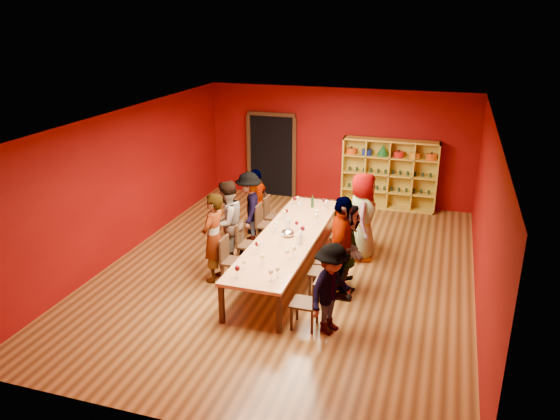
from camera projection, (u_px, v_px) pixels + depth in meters
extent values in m
cube|color=brown|center=(289.00, 271.00, 10.79)|extent=(7.10, 9.10, 0.02)
cube|color=#650505|center=(338.00, 145.00, 14.31)|extent=(7.10, 0.02, 3.00)
cube|color=#650505|center=(176.00, 320.00, 6.24)|extent=(7.10, 0.02, 3.00)
cube|color=#650505|center=(126.00, 182.00, 11.27)|extent=(0.02, 9.10, 3.00)
cube|color=#650505|center=(486.00, 219.00, 9.28)|extent=(0.02, 9.10, 3.00)
cube|color=white|center=(289.00, 119.00, 9.75)|extent=(7.10, 9.10, 0.02)
cube|color=tan|center=(289.00, 237.00, 10.54)|extent=(1.10, 4.50, 0.06)
cube|color=black|center=(222.00, 304.00, 8.87)|extent=(0.08, 0.08, 0.69)
cube|color=black|center=(295.00, 215.00, 12.75)|extent=(0.08, 0.08, 0.69)
cube|color=black|center=(279.00, 313.00, 8.59)|extent=(0.08, 0.08, 0.69)
cube|color=black|center=(336.00, 219.00, 12.48)|extent=(0.08, 0.08, 0.69)
cube|color=black|center=(272.00, 156.00, 14.90)|extent=(1.20, 0.14, 2.20)
cube|color=black|center=(271.00, 114.00, 14.44)|extent=(1.32, 0.06, 0.10)
cube|color=black|center=(249.00, 155.00, 15.02)|extent=(0.10, 0.06, 2.20)
cube|color=black|center=(294.00, 158.00, 14.65)|extent=(0.10, 0.06, 2.20)
cube|color=gold|center=(344.00, 170.00, 14.25)|extent=(0.04, 0.40, 1.80)
cube|color=gold|center=(437.00, 178.00, 13.59)|extent=(0.04, 0.40, 1.80)
cube|color=gold|center=(392.00, 140.00, 13.62)|extent=(2.40, 0.40, 0.04)
cube|color=gold|center=(387.00, 207.00, 14.22)|extent=(2.40, 0.40, 0.04)
cube|color=gold|center=(390.00, 172.00, 14.09)|extent=(2.40, 0.02, 1.80)
cube|color=gold|center=(388.00, 191.00, 14.07)|extent=(2.36, 0.38, 0.03)
cube|color=gold|center=(389.00, 174.00, 13.92)|extent=(2.36, 0.38, 0.03)
cube|color=gold|center=(390.00, 157.00, 13.76)|extent=(2.36, 0.38, 0.03)
cube|color=gold|center=(366.00, 172.00, 14.09)|extent=(0.03, 0.38, 1.76)
cube|color=gold|center=(389.00, 174.00, 13.92)|extent=(0.03, 0.38, 1.76)
cube|color=gold|center=(413.00, 176.00, 13.75)|extent=(0.03, 0.38, 1.76)
cylinder|color=#DE510D|center=(351.00, 151.00, 14.01)|extent=(0.26, 0.26, 0.15)
sphere|color=black|center=(352.00, 147.00, 13.98)|extent=(0.05, 0.05, 0.05)
cylinder|color=navy|center=(367.00, 152.00, 13.90)|extent=(0.26, 0.26, 0.15)
sphere|color=black|center=(367.00, 148.00, 13.87)|extent=(0.05, 0.05, 0.05)
cylinder|color=#18622C|center=(383.00, 154.00, 13.80)|extent=(0.26, 0.26, 0.08)
cone|color=#18622C|center=(383.00, 149.00, 13.75)|extent=(0.24, 0.24, 0.22)
cylinder|color=#B21814|center=(399.00, 154.00, 13.68)|extent=(0.26, 0.26, 0.15)
sphere|color=black|center=(399.00, 151.00, 13.64)|extent=(0.05, 0.05, 0.05)
cylinder|color=orange|center=(415.00, 156.00, 13.56)|extent=(0.26, 0.26, 0.15)
sphere|color=black|center=(415.00, 152.00, 13.53)|extent=(0.05, 0.05, 0.05)
cylinder|color=#DE510D|center=(432.00, 157.00, 13.45)|extent=(0.26, 0.26, 0.15)
sphere|color=black|center=(432.00, 153.00, 13.42)|extent=(0.05, 0.05, 0.05)
cylinder|color=#1A2F1F|center=(349.00, 185.00, 14.34)|extent=(0.07, 0.07, 0.10)
cylinder|color=#1A2F1F|center=(356.00, 186.00, 14.29)|extent=(0.07, 0.07, 0.10)
cylinder|color=#1A2F1F|center=(363.00, 186.00, 14.23)|extent=(0.07, 0.07, 0.10)
cylinder|color=#1A2F1F|center=(370.00, 187.00, 14.18)|extent=(0.07, 0.07, 0.10)
cylinder|color=#1A2F1F|center=(377.00, 188.00, 14.13)|extent=(0.07, 0.07, 0.10)
cylinder|color=#1A2F1F|center=(384.00, 188.00, 14.08)|extent=(0.07, 0.07, 0.10)
cylinder|color=#1A2F1F|center=(392.00, 189.00, 14.03)|extent=(0.07, 0.07, 0.10)
cylinder|color=#1A2F1F|center=(399.00, 190.00, 13.97)|extent=(0.07, 0.07, 0.10)
cylinder|color=#1A2F1F|center=(406.00, 190.00, 13.92)|extent=(0.07, 0.07, 0.10)
cylinder|color=#1A2F1F|center=(414.00, 191.00, 13.87)|extent=(0.07, 0.07, 0.10)
cylinder|color=#1A2F1F|center=(421.00, 192.00, 13.82)|extent=(0.07, 0.07, 0.10)
cylinder|color=#1A2F1F|center=(429.00, 192.00, 13.76)|extent=(0.07, 0.07, 0.10)
cylinder|color=#1A2F1F|center=(350.00, 169.00, 14.18)|extent=(0.07, 0.07, 0.10)
cylinder|color=#1A2F1F|center=(357.00, 169.00, 14.13)|extent=(0.07, 0.07, 0.10)
cylinder|color=#1A2F1F|center=(364.00, 170.00, 14.08)|extent=(0.07, 0.07, 0.10)
cylinder|color=#1A2F1F|center=(371.00, 170.00, 14.03)|extent=(0.07, 0.07, 0.10)
cylinder|color=#1A2F1F|center=(378.00, 171.00, 13.97)|extent=(0.07, 0.07, 0.10)
cylinder|color=#1A2F1F|center=(386.00, 172.00, 13.92)|extent=(0.07, 0.07, 0.10)
cylinder|color=#1A2F1F|center=(393.00, 172.00, 13.87)|extent=(0.07, 0.07, 0.10)
cylinder|color=#1A2F1F|center=(400.00, 173.00, 13.82)|extent=(0.07, 0.07, 0.10)
cylinder|color=#1A2F1F|center=(408.00, 173.00, 13.77)|extent=(0.07, 0.07, 0.10)
cylinder|color=#1A2F1F|center=(415.00, 174.00, 13.71)|extent=(0.07, 0.07, 0.10)
cylinder|color=#1A2F1F|center=(423.00, 175.00, 13.66)|extent=(0.07, 0.07, 0.10)
cylinder|color=#1A2F1F|center=(430.00, 175.00, 13.61)|extent=(0.07, 0.07, 0.10)
cube|color=black|center=(234.00, 261.00, 10.17)|extent=(0.42, 0.42, 0.04)
cube|color=black|center=(224.00, 248.00, 10.14)|extent=(0.04, 0.40, 0.44)
cube|color=black|center=(222.00, 275.00, 10.14)|extent=(0.04, 0.04, 0.41)
cube|color=black|center=(239.00, 278.00, 10.05)|extent=(0.04, 0.04, 0.41)
cube|color=black|center=(229.00, 267.00, 10.45)|extent=(0.04, 0.04, 0.41)
cube|color=black|center=(246.00, 270.00, 10.35)|extent=(0.04, 0.04, 0.41)
imported|color=#526CAA|center=(214.00, 238.00, 10.13)|extent=(0.51, 0.66, 1.73)
cube|color=black|center=(249.00, 245.00, 10.88)|extent=(0.42, 0.42, 0.04)
cube|color=black|center=(240.00, 233.00, 10.85)|extent=(0.04, 0.40, 0.44)
cube|color=black|center=(238.00, 258.00, 10.86)|extent=(0.04, 0.04, 0.41)
cube|color=black|center=(254.00, 260.00, 10.76)|extent=(0.04, 0.04, 0.41)
cube|color=black|center=(244.00, 251.00, 11.16)|extent=(0.04, 0.04, 0.41)
cube|color=black|center=(260.00, 253.00, 11.06)|extent=(0.04, 0.04, 0.41)
imported|color=pink|center=(227.00, 223.00, 10.87)|extent=(0.72, 0.94, 1.72)
cube|color=black|center=(267.00, 225.00, 11.88)|extent=(0.42, 0.42, 0.04)
cube|color=black|center=(259.00, 214.00, 11.86)|extent=(0.04, 0.40, 0.44)
cube|color=black|center=(257.00, 237.00, 11.86)|extent=(0.04, 0.04, 0.41)
cube|color=black|center=(272.00, 239.00, 11.76)|extent=(0.04, 0.04, 0.41)
cube|color=black|center=(262.00, 231.00, 12.16)|extent=(0.04, 0.04, 0.41)
cube|color=black|center=(277.00, 233.00, 12.07)|extent=(0.04, 0.04, 0.41)
imported|color=tan|center=(249.00, 208.00, 11.87)|extent=(0.73, 1.11, 1.59)
cube|color=black|center=(275.00, 217.00, 12.38)|extent=(0.42, 0.42, 0.04)
cube|color=black|center=(267.00, 206.00, 12.35)|extent=(0.04, 0.40, 0.44)
cube|color=black|center=(265.00, 228.00, 12.35)|extent=(0.04, 0.04, 0.41)
cube|color=black|center=(280.00, 229.00, 12.25)|extent=(0.04, 0.04, 0.41)
cube|color=black|center=(270.00, 223.00, 12.65)|extent=(0.04, 0.04, 0.41)
cube|color=black|center=(284.00, 224.00, 12.56)|extent=(0.04, 0.04, 0.41)
imported|color=#CB888D|center=(257.00, 201.00, 12.39)|extent=(0.51, 0.93, 1.51)
cube|color=black|center=(305.00, 303.00, 8.73)|extent=(0.42, 0.42, 0.04)
cube|color=black|center=(317.00, 291.00, 8.59)|extent=(0.04, 0.40, 0.44)
cube|color=black|center=(291.00, 319.00, 8.70)|extent=(0.04, 0.04, 0.41)
cube|color=black|center=(312.00, 322.00, 8.60)|extent=(0.04, 0.04, 0.41)
cube|color=black|center=(297.00, 309.00, 9.00)|extent=(0.04, 0.04, 0.41)
cube|color=black|center=(317.00, 312.00, 8.91)|extent=(0.04, 0.04, 0.41)
imported|color=white|center=(331.00, 289.00, 8.49)|extent=(0.73, 1.05, 1.51)
cube|color=black|center=(321.00, 272.00, 9.76)|extent=(0.42, 0.42, 0.04)
cube|color=black|center=(332.00, 261.00, 9.62)|extent=(0.04, 0.40, 0.44)
cube|color=black|center=(310.00, 286.00, 9.73)|extent=(0.04, 0.04, 0.41)
cube|color=black|center=(328.00, 289.00, 9.64)|extent=(0.04, 0.04, 0.41)
cube|color=black|center=(314.00, 278.00, 10.04)|extent=(0.04, 0.04, 0.41)
cube|color=black|center=(332.00, 280.00, 9.94)|extent=(0.04, 0.04, 0.41)
imported|color=pink|center=(341.00, 248.00, 9.49)|extent=(0.65, 1.16, 1.89)
cube|color=black|center=(327.00, 261.00, 10.19)|extent=(0.42, 0.42, 0.04)
cube|color=black|center=(338.00, 251.00, 10.05)|extent=(0.04, 0.40, 0.44)
cube|color=black|center=(316.00, 275.00, 10.16)|extent=(0.04, 0.04, 0.41)
cube|color=black|center=(334.00, 277.00, 10.07)|extent=(0.04, 0.04, 0.41)
cube|color=black|center=(320.00, 267.00, 10.47)|extent=(0.04, 0.04, 0.41)
cube|color=black|center=(338.00, 269.00, 10.37)|extent=(0.04, 0.04, 0.41)
imported|color=#BC7E85|center=(347.00, 245.00, 9.96)|extent=(0.80, 1.55, 1.61)
cube|color=black|center=(341.00, 236.00, 11.32)|extent=(0.42, 0.42, 0.04)
cube|color=black|center=(351.00, 226.00, 11.19)|extent=(0.04, 0.40, 0.44)
cube|color=black|center=(331.00, 248.00, 11.30)|extent=(0.04, 0.04, 0.41)
cube|color=black|center=(347.00, 250.00, 11.20)|extent=(0.04, 0.04, 0.41)
cube|color=black|center=(334.00, 242.00, 11.60)|extent=(0.04, 0.04, 0.41)
cube|color=black|center=(350.00, 244.00, 11.50)|extent=(0.04, 0.04, 0.41)
imported|color=#CC8896|center=(362.00, 216.00, 11.04)|extent=(0.59, 0.94, 1.82)
cube|color=black|center=(346.00, 227.00, 11.81)|extent=(0.42, 0.42, 0.04)
cube|color=black|center=(355.00, 217.00, 11.68)|extent=(0.04, 0.40, 0.44)
cube|color=black|center=(336.00, 238.00, 11.79)|extent=(0.04, 0.04, 0.41)
cube|color=black|center=(352.00, 240.00, 11.69)|extent=(0.04, 0.04, 0.41)
cube|color=black|center=(340.00, 232.00, 12.09)|extent=(0.04, 0.04, 0.41)
cube|color=black|center=(355.00, 234.00, 12.00)|extent=(0.04, 0.04, 0.41)
imported|color=pink|center=(362.00, 211.00, 11.59)|extent=(0.54, 0.67, 1.64)
cylinder|color=white|center=(275.00, 234.00, 10.58)|extent=(0.06, 0.06, 0.01)
cylinder|color=white|center=(275.00, 231.00, 10.56)|extent=(0.01, 0.01, 0.11)
ellipsoid|color=white|center=(275.00, 227.00, 10.53)|extent=(0.08, 0.08, 0.09)
cylinder|color=white|center=(324.00, 207.00, 12.06)|extent=(0.07, 0.07, 0.01)
cylinder|color=white|center=(324.00, 204.00, 12.04)|extent=(0.01, 0.01, 0.11)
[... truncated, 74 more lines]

